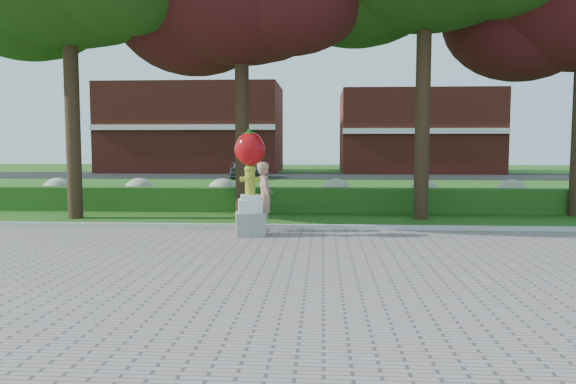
# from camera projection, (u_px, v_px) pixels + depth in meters

# --- Properties ---
(ground) EXTENTS (100.00, 100.00, 0.00)m
(ground) POSITION_uv_depth(u_px,v_px,m) (297.00, 252.00, 11.74)
(ground) COLOR #245415
(ground) RESTS_ON ground
(walkway) EXTENTS (40.00, 14.00, 0.04)m
(walkway) POSITION_uv_depth(u_px,v_px,m) (283.00, 306.00, 7.76)
(walkway) COLOR gray
(walkway) RESTS_ON ground
(curb) EXTENTS (40.00, 0.18, 0.15)m
(curb) POSITION_uv_depth(u_px,v_px,m) (302.00, 227.00, 14.71)
(curb) COLOR #ADADA5
(curb) RESTS_ON ground
(lawn_hedge) EXTENTS (24.00, 0.70, 0.80)m
(lawn_hedge) POSITION_uv_depth(u_px,v_px,m) (307.00, 200.00, 18.66)
(lawn_hedge) COLOR #1B3F12
(lawn_hedge) RESTS_ON ground
(hydrangea_row) EXTENTS (20.10, 1.10, 0.99)m
(hydrangea_row) POSITION_uv_depth(u_px,v_px,m) (324.00, 193.00, 19.61)
(hydrangea_row) COLOR #A9AB83
(hydrangea_row) RESTS_ON ground
(street) EXTENTS (50.00, 8.00, 0.02)m
(street) POSITION_uv_depth(u_px,v_px,m) (315.00, 176.00, 39.58)
(street) COLOR black
(street) RESTS_ON ground
(building_left) EXTENTS (14.00, 8.00, 7.00)m
(building_left) POSITION_uv_depth(u_px,v_px,m) (194.00, 129.00, 45.87)
(building_left) COLOR maroon
(building_left) RESTS_ON ground
(building_right) EXTENTS (12.00, 8.00, 6.40)m
(building_right) POSITION_uv_depth(u_px,v_px,m) (417.00, 132.00, 44.78)
(building_right) COLOR maroon
(building_right) RESTS_ON ground
(hydrant_sculpture) EXTENTS (0.81, 0.81, 2.57)m
(hydrant_sculpture) POSITION_uv_depth(u_px,v_px,m) (250.00, 180.00, 13.55)
(hydrant_sculpture) COLOR gray
(hydrant_sculpture) RESTS_ON walkway
(woman) EXTENTS (0.59, 0.74, 1.77)m
(woman) POSITION_uv_depth(u_px,v_px,m) (265.00, 196.00, 14.30)
(woman) COLOR tan
(woman) RESTS_ON walkway
(parked_car) EXTENTS (1.87, 4.39, 1.48)m
(parked_car) POSITION_uv_depth(u_px,v_px,m) (247.00, 167.00, 36.87)
(parked_car) COLOR #3E4045
(parked_car) RESTS_ON street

